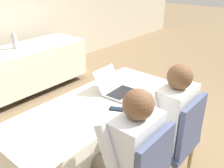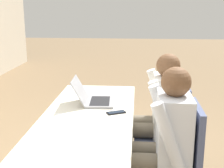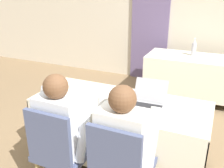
% 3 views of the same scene
% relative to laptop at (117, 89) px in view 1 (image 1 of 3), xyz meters
% --- Properties ---
extents(ground_plane, '(24.00, 24.00, 0.00)m').
position_rel_laptop_xyz_m(ground_plane, '(-0.29, 0.01, -0.76)').
color(ground_plane, '#846B4C').
extents(conference_table_near, '(1.75, 0.71, 0.72)m').
position_rel_laptop_xyz_m(conference_table_near, '(-0.29, 0.01, -0.22)').
color(conference_table_near, silver).
rests_on(conference_table_near, ground_plane).
extents(conference_table_far, '(1.75, 0.71, 0.72)m').
position_rel_laptop_xyz_m(conference_table_far, '(0.31, 2.02, -0.22)').
color(conference_table_far, silver).
rests_on(conference_table_far, ground_plane).
extents(laptop, '(0.34, 0.37, 0.22)m').
position_rel_laptop_xyz_m(laptop, '(0.00, 0.00, 0.00)').
color(laptop, '#99999E').
rests_on(laptop, conference_table_near).
extents(cell_phone, '(0.12, 0.16, 0.01)m').
position_rel_laptop_xyz_m(cell_phone, '(-0.24, -0.21, -0.04)').
color(cell_phone, black).
rests_on(cell_phone, conference_table_near).
extents(paper_beside_laptop, '(0.21, 0.30, 0.00)m').
position_rel_laptop_xyz_m(paper_beside_laptop, '(-0.74, -0.06, -0.04)').
color(paper_beside_laptop, white).
rests_on(paper_beside_laptop, conference_table_near).
extents(paper_centre_table, '(0.29, 0.34, 0.00)m').
position_rel_laptop_xyz_m(paper_centre_table, '(-0.35, 0.10, -0.04)').
color(paper_centre_table, white).
rests_on(paper_centre_table, conference_table_near).
extents(paper_left_edge, '(0.28, 0.34, 0.00)m').
position_rel_laptop_xyz_m(paper_left_edge, '(0.15, -0.07, -0.04)').
color(paper_left_edge, white).
rests_on(paper_left_edge, conference_table_near).
extents(water_bottle, '(0.07, 0.07, 0.29)m').
position_rel_laptop_xyz_m(water_bottle, '(0.15, 2.09, 0.09)').
color(water_bottle, '#B7B7C1').
rests_on(water_bottle, conference_table_far).
extents(chair_near_right, '(0.44, 0.44, 0.91)m').
position_rel_laptop_xyz_m(chair_near_right, '(-0.01, -0.65, -0.26)').
color(chair_near_right, tan).
rests_on(chair_near_right, ground_plane).
extents(person_checkered_shirt, '(0.50, 0.52, 1.17)m').
position_rel_laptop_xyz_m(person_checkered_shirt, '(-0.56, -0.55, -0.10)').
color(person_checkered_shirt, '#665B4C').
rests_on(person_checkered_shirt, ground_plane).
extents(person_white_shirt, '(0.50, 0.52, 1.17)m').
position_rel_laptop_xyz_m(person_white_shirt, '(-0.01, -0.55, -0.10)').
color(person_white_shirt, '#665B4C').
rests_on(person_white_shirt, ground_plane).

